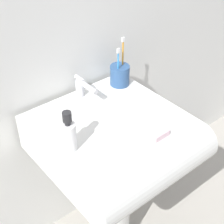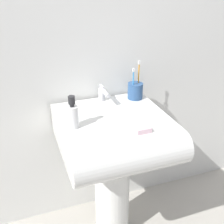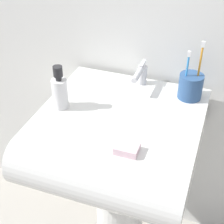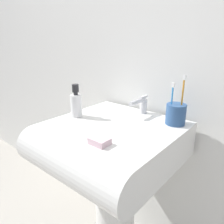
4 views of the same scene
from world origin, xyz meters
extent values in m
cube|color=silver|center=(0.00, 0.30, 1.20)|extent=(5.00, 0.05, 2.40)
cylinder|color=white|center=(0.00, 0.00, 0.32)|extent=(0.20, 0.20, 0.64)
cube|color=white|center=(0.00, 0.00, 0.72)|extent=(0.55, 0.50, 0.16)
cylinder|color=white|center=(0.00, -0.25, 0.72)|extent=(0.55, 0.16, 0.16)
cylinder|color=silver|center=(0.01, 0.21, 0.84)|extent=(0.04, 0.04, 0.07)
cylinder|color=silver|center=(0.01, 0.15, 0.88)|extent=(0.02, 0.11, 0.02)
cube|color=silver|center=(0.01, 0.21, 0.89)|extent=(0.01, 0.06, 0.01)
cylinder|color=#2D5184|center=(0.20, 0.17, 0.85)|extent=(0.09, 0.09, 0.09)
cylinder|color=#338CD8|center=(0.18, 0.16, 0.90)|extent=(0.01, 0.01, 0.15)
cube|color=white|center=(0.18, 0.16, 0.98)|extent=(0.01, 0.01, 0.02)
cylinder|color=orange|center=(0.22, 0.18, 0.91)|extent=(0.01, 0.01, 0.19)
cube|color=white|center=(0.22, 0.18, 1.02)|extent=(0.01, 0.01, 0.02)
cylinder|color=white|center=(-0.21, -0.04, 0.86)|extent=(0.05, 0.05, 0.11)
cylinder|color=#262628|center=(-0.21, -0.04, 0.92)|extent=(0.02, 0.02, 0.01)
cylinder|color=#262628|center=(-0.21, -0.04, 0.95)|extent=(0.03, 0.03, 0.04)
cube|color=silver|center=(0.08, -0.19, 0.82)|extent=(0.07, 0.06, 0.02)
camera|label=1|loc=(-0.66, -0.83, 1.63)|focal=55.00mm
camera|label=2|loc=(-0.43, -1.19, 1.46)|focal=45.00mm
camera|label=3|loc=(0.30, -0.92, 1.49)|focal=55.00mm
camera|label=4|loc=(0.57, -0.70, 1.17)|focal=35.00mm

